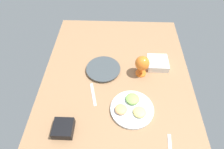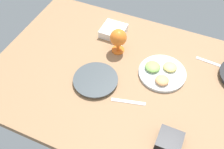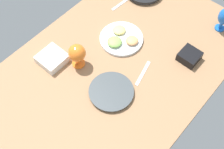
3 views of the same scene
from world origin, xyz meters
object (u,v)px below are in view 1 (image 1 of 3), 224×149
dinner_plate_right (103,69)px  fruit_platter (132,108)px  square_bowl_black (63,128)px  hurricane_glass_orange (142,64)px  square_bowl_white (158,63)px

dinner_plate_right → fruit_platter: fruit_platter is taller
square_bowl_black → hurricane_glass_orange: bearing=-45.9°
fruit_platter → hurricane_glass_orange: hurricane_glass_orange is taller
square_bowl_white → fruit_platter: bearing=152.3°
dinner_plate_right → fruit_platter: 37.32cm
fruit_platter → square_bowl_black: 41.87cm
hurricane_glass_orange → square_bowl_white: hurricane_glass_orange is taller
dinner_plate_right → square_bowl_white: size_ratio=1.67×
square_bowl_black → square_bowl_white: square_bowl_black is taller
square_bowl_white → square_bowl_black: bearing=132.2°
dinner_plate_right → square_bowl_white: square_bowl_white is taller
fruit_platter → hurricane_glass_orange: size_ratio=1.69×
square_bowl_black → square_bowl_white: size_ratio=0.76×
fruit_platter → square_bowl_white: 43.28cm
hurricane_glass_orange → square_bowl_white: bearing=-56.2°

